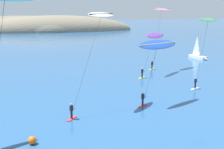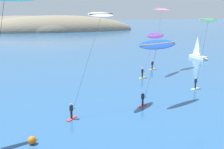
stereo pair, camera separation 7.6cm
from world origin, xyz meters
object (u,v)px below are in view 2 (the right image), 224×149
at_px(kitesurfer_purple, 155,38).
at_px(kitesurfer_blue, 157,48).
at_px(kitesurfer_cyan, 2,12).
at_px(sailboat_near, 199,56).
at_px(kitesurfer_pink, 161,15).
at_px(kitesurfer_green, 207,27).
at_px(kitesurfer_white, 98,24).
at_px(marker_buoy, 32,140).

distance_m(kitesurfer_purple, kitesurfer_blue, 15.96).
xyz_separation_m(kitesurfer_cyan, kitesurfer_blue, (15.97, 10.32, -4.20)).
height_order(sailboat_near, kitesurfer_cyan, kitesurfer_cyan).
distance_m(kitesurfer_cyan, kitesurfer_blue, 19.47).
bearing_deg(kitesurfer_purple, kitesurfer_pink, 52.12).
height_order(kitesurfer_pink, kitesurfer_green, kitesurfer_pink).
bearing_deg(kitesurfer_purple, sailboat_near, 32.78).
distance_m(sailboat_near, kitesurfer_green, 26.26).
xyz_separation_m(kitesurfer_cyan, kitesurfer_white, (9.18, 11.12, -1.39)).
bearing_deg(marker_buoy, kitesurfer_green, 24.22).
bearing_deg(marker_buoy, kitesurfer_cyan, -108.95).
relative_size(kitesurfer_cyan, kitesurfer_purple, 1.70).
distance_m(kitesurfer_blue, marker_buoy, 17.31).
distance_m(kitesurfer_cyan, kitesurfer_purple, 33.98).
height_order(kitesurfer_white, marker_buoy, kitesurfer_white).
xyz_separation_m(sailboat_near, kitesurfer_purple, (-16.98, -10.93, 5.65)).
height_order(kitesurfer_pink, kitesurfer_purple, kitesurfer_pink).
xyz_separation_m(sailboat_near, kitesurfer_blue, (-23.87, -25.32, 6.04)).
distance_m(sailboat_near, kitesurfer_pink, 17.95).
height_order(kitesurfer_purple, marker_buoy, kitesurfer_purple).
xyz_separation_m(kitesurfer_blue, marker_buoy, (-14.69, -6.60, -6.33)).
xyz_separation_m(kitesurfer_pink, marker_buoy, (-24.90, -25.26, -9.83)).
relative_size(kitesurfer_pink, kitesurfer_green, 1.15).
height_order(kitesurfer_purple, kitesurfer_green, kitesurfer_green).
distance_m(sailboat_near, marker_buoy, 50.07).
relative_size(kitesurfer_cyan, kitesurfer_blue, 1.59).
xyz_separation_m(kitesurfer_green, marker_buoy, (-24.73, -11.12, -8.38)).
bearing_deg(kitesurfer_blue, kitesurfer_green, 24.24).
distance_m(kitesurfer_white, marker_buoy, 14.18).
bearing_deg(marker_buoy, kitesurfer_purple, 44.21).
relative_size(sailboat_near, kitesurfer_cyan, 0.49).
bearing_deg(kitesurfer_green, kitesurfer_purple, 107.67).
bearing_deg(marker_buoy, kitesurfer_blue, 24.20).
bearing_deg(kitesurfer_green, marker_buoy, -155.78).
distance_m(kitesurfer_pink, kitesurfer_blue, 21.55).
xyz_separation_m(kitesurfer_pink, kitesurfer_cyan, (-26.18, -28.98, 0.71)).
bearing_deg(kitesurfer_blue, kitesurfer_cyan, -147.12).
bearing_deg(kitesurfer_white, kitesurfer_blue, -6.74).
bearing_deg(kitesurfer_pink, kitesurfer_purple, -127.88).
distance_m(kitesurfer_white, kitesurfer_green, 17.24).
height_order(kitesurfer_white, kitesurfer_blue, kitesurfer_white).
bearing_deg(kitesurfer_cyan, kitesurfer_purple, 47.23).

